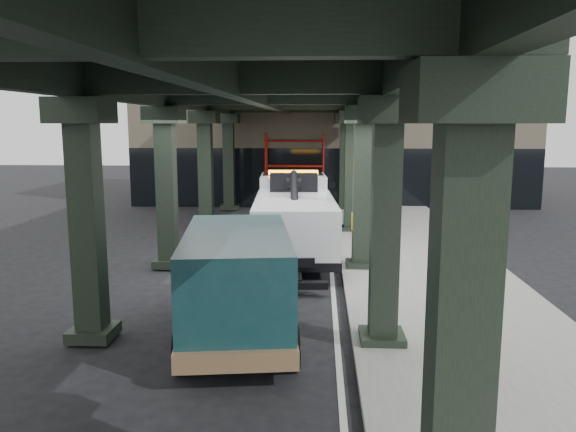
% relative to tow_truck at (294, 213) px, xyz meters
% --- Properties ---
extents(ground, '(90.00, 90.00, 0.00)m').
position_rel_tow_truck_xyz_m(ground, '(-0.42, -4.39, -1.41)').
color(ground, black).
rests_on(ground, ground).
extents(sidewalk, '(5.00, 40.00, 0.15)m').
position_rel_tow_truck_xyz_m(sidewalk, '(4.08, -2.39, -1.33)').
color(sidewalk, gray).
rests_on(sidewalk, ground).
extents(lane_stripe, '(0.12, 38.00, 0.01)m').
position_rel_tow_truck_xyz_m(lane_stripe, '(1.28, -2.39, -1.40)').
color(lane_stripe, silver).
rests_on(lane_stripe, ground).
extents(viaduct, '(7.40, 32.00, 6.40)m').
position_rel_tow_truck_xyz_m(viaduct, '(-0.82, -2.39, 4.05)').
color(viaduct, black).
rests_on(viaduct, ground).
extents(building, '(22.00, 10.00, 8.00)m').
position_rel_tow_truck_xyz_m(building, '(1.58, 15.61, 2.59)').
color(building, '#C6B793').
rests_on(building, ground).
extents(scaffolding, '(3.08, 0.88, 4.00)m').
position_rel_tow_truck_xyz_m(scaffolding, '(-0.42, 10.26, 0.70)').
color(scaffolding, '#AB190D').
rests_on(scaffolding, ground).
extents(tow_truck, '(3.01, 8.95, 2.89)m').
position_rel_tow_truck_xyz_m(tow_truck, '(0.00, 0.00, 0.00)').
color(tow_truck, black).
rests_on(tow_truck, ground).
extents(towed_van, '(2.91, 5.93, 2.31)m').
position_rel_tow_truck_xyz_m(towed_van, '(-0.84, -7.90, -0.17)').
color(towed_van, '#10353A').
rests_on(towed_van, ground).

